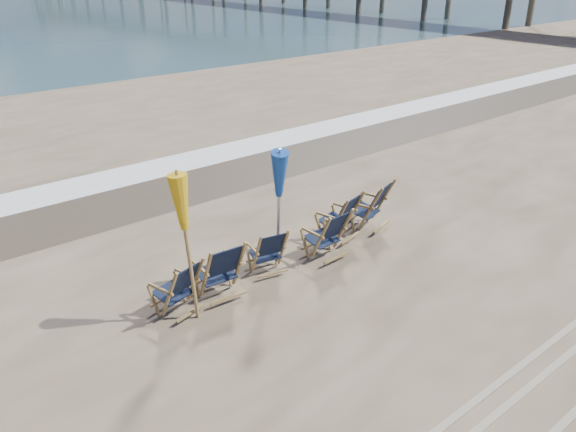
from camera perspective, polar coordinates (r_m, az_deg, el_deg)
name	(u,v)px	position (r m, az deg, el deg)	size (l,w,h in m)	color
surf_foam	(143,171)	(15.39, -14.50, 4.40)	(200.00, 1.40, 0.01)	silver
wet_sand_strip	(170,188)	(14.12, -11.86, 2.80)	(200.00, 2.60, 0.00)	#42362A
tire_tracks	(539,411)	(8.09, 24.12, -17.60)	(80.00, 1.30, 0.01)	gray
beach_chair_0	(196,281)	(9.08, -9.33, -6.58)	(0.63, 0.71, 0.99)	black
beach_chair_1	(240,266)	(9.31, -4.93, -5.09)	(0.70, 0.79, 1.09)	black
beach_chair_2	(283,249)	(9.96, -0.46, -3.40)	(0.59, 0.67, 0.93)	black
beach_chair_3	(343,231)	(10.54, 5.63, -1.50)	(0.67, 0.75, 1.05)	black
beach_chair_4	(354,212)	(11.31, 6.71, 0.36)	(0.67, 0.75, 1.05)	black
beach_chair_5	(383,201)	(11.87, 9.67, 1.51)	(0.70, 0.79, 1.10)	black
umbrella_yellow	(185,211)	(8.23, -10.41, 0.51)	(0.30, 0.30, 2.39)	olive
umbrella_blue	(278,174)	(9.40, -1.01, 4.27)	(0.30, 0.30, 2.42)	#A5A5AD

